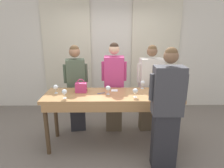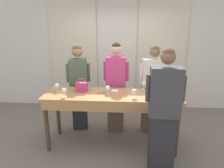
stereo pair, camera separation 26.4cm
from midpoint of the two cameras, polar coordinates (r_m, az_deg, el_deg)
The scene contains 21 objects.
ground_plane at distance 3.77m, azimuth 2.02°, elevation -16.71°, with size 18.00×18.00×0.00m, color #70665B.
wall_back at distance 5.05m, azimuth 2.96°, elevation 8.86°, with size 12.00×0.06×2.80m.
curtain_panel_left at distance 5.13m, azimuth -9.40°, elevation 8.15°, with size 1.16×0.03×2.69m.
curtain_panel_right at distance 5.09m, azimuth 15.36°, elevation 7.72°, with size 1.16×0.03×2.69m.
tasting_bar at distance 3.36m, azimuth 2.15°, elevation -4.66°, with size 2.26×0.70×0.96m.
wine_bottle at distance 3.40m, azimuth 17.88°, elevation -1.21°, with size 0.08×0.08×0.32m.
handbag at distance 3.46m, azimuth -6.53°, elevation -0.75°, with size 0.19×0.12×0.23m.
wine_glass_front_left at distance 3.29m, azimuth 1.05°, elevation -1.25°, with size 0.08×0.08×0.15m.
wine_glass_front_mid at distance 3.28m, azimuth 16.97°, elevation -2.04°, with size 0.08×0.08×0.15m.
wine_glass_front_right at distance 3.64m, azimuth 18.01°, elevation -0.39°, with size 0.08×0.08×0.15m.
wine_glass_center_left at distance 3.23m, azimuth -11.29°, elevation -1.97°, with size 0.08×0.08×0.15m.
wine_glass_center_mid at distance 3.16m, azimuth 8.76°, elevation -2.24°, with size 0.08×0.08×0.15m.
wine_glass_center_right at distance 3.30m, azimuth 15.28°, elevation -1.83°, with size 0.08×0.08×0.15m.
wine_glass_back_left at distance 3.51m, azimuth -13.43°, elevation -0.59°, with size 0.08×0.08×0.15m.
wine_glass_back_mid at distance 3.62m, azimuth 11.16°, elevation 0.05°, with size 0.08×0.08×0.15m.
napkin at distance 3.51m, azimuth 3.01°, elevation -1.88°, with size 0.12×0.12×0.00m.
pen at distance 3.37m, azimuth -0.97°, elevation -2.59°, with size 0.12×0.07×0.01m.
guest_olive_jacket at distance 3.96m, azimuth -7.58°, elevation -0.73°, with size 0.46×0.29×1.72m.
guest_pink_top at distance 3.88m, azimuth 3.10°, elevation -1.00°, with size 0.48×0.28×1.76m.
guest_cream_sweater at distance 3.94m, azimuth 13.41°, elevation -1.49°, with size 0.55×0.27×1.72m.
host_pouring at distance 2.89m, azimuth 17.14°, elevation -7.65°, with size 0.53×0.25×1.79m.
Camera 2 is at (0.23, -3.15, 2.05)m, focal length 32.00 mm.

